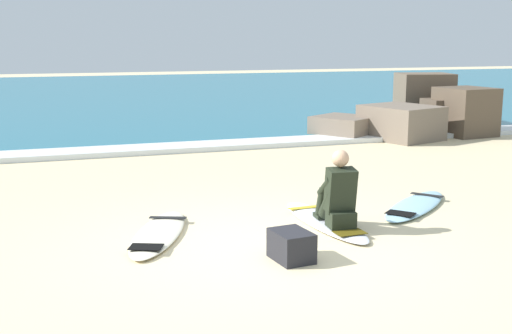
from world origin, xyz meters
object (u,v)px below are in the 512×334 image
(surfboard_main, at_px, (325,221))
(surfer_seated, at_px, (338,196))
(surfboard_spare_near, at_px, (159,233))
(beach_bag, at_px, (291,246))
(surfboard_spare_far, at_px, (415,206))

(surfboard_main, height_order, surfer_seated, surfer_seated)
(surfboard_spare_near, bearing_deg, surfer_seated, -12.44)
(surfer_seated, distance_m, beach_bag, 1.30)
(surfer_seated, xyz_separation_m, surfboard_spare_near, (-2.14, 0.47, -0.40))
(surfer_seated, xyz_separation_m, beach_bag, (-0.95, -0.84, -0.28))
(surfboard_main, relative_size, surfer_seated, 2.21)
(surfboard_main, height_order, surfboard_spare_far, same)
(surfboard_spare_far, bearing_deg, surfer_seated, -157.48)
(surfboard_spare_near, relative_size, surfboard_spare_far, 1.10)
(surfboard_main, distance_m, surfer_seated, 0.51)
(surfboard_main, distance_m, surfboard_spare_far, 1.57)
(surfboard_spare_near, xyz_separation_m, surfboard_spare_far, (3.65, 0.15, 0.00))
(surfer_seated, height_order, beach_bag, surfer_seated)
(surfboard_main, bearing_deg, surfboard_spare_far, 11.48)
(surfboard_main, xyz_separation_m, surfer_seated, (0.03, -0.31, 0.40))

